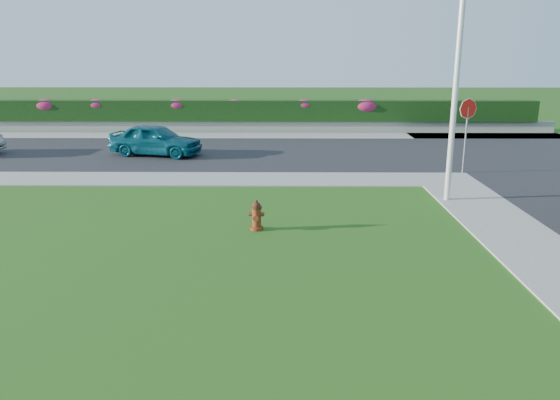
{
  "coord_description": "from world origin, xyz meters",
  "views": [
    {
      "loc": [
        1.57,
        -9.04,
        4.17
      ],
      "look_at": [
        1.45,
        3.04,
        0.9
      ],
      "focal_mm": 35.0,
      "sensor_mm": 36.0,
      "label": 1
    }
  ],
  "objects_px": {
    "sedan_teal": "(156,140)",
    "fire_hydrant": "(257,216)",
    "stop_sign": "(467,118)",
    "utility_pole": "(454,103)"
  },
  "relations": [
    {
      "from": "sedan_teal",
      "to": "fire_hydrant",
      "type": "bearing_deg",
      "value": -140.27
    },
    {
      "from": "stop_sign",
      "to": "fire_hydrant",
      "type": "bearing_deg",
      "value": -137.38
    },
    {
      "from": "utility_pole",
      "to": "stop_sign",
      "type": "relative_size",
      "value": 2.13
    },
    {
      "from": "utility_pole",
      "to": "stop_sign",
      "type": "distance_m",
      "value": 4.1
    },
    {
      "from": "fire_hydrant",
      "to": "sedan_teal",
      "type": "height_order",
      "value": "sedan_teal"
    },
    {
      "from": "fire_hydrant",
      "to": "sedan_teal",
      "type": "xyz_separation_m",
      "value": [
        -4.68,
        9.73,
        0.33
      ]
    },
    {
      "from": "fire_hydrant",
      "to": "stop_sign",
      "type": "relative_size",
      "value": 0.28
    },
    {
      "from": "sedan_teal",
      "to": "utility_pole",
      "type": "xyz_separation_m",
      "value": [
        10.08,
        -6.98,
        2.14
      ]
    },
    {
      "from": "sedan_teal",
      "to": "stop_sign",
      "type": "xyz_separation_m",
      "value": [
        11.69,
        -3.31,
        1.3
      ]
    },
    {
      "from": "fire_hydrant",
      "to": "sedan_teal",
      "type": "relative_size",
      "value": 0.2
    }
  ]
}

